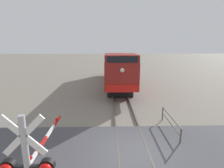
{
  "coord_description": "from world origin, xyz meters",
  "views": [
    {
      "loc": [
        -1.17,
        -7.26,
        5.15
      ],
      "look_at": [
        -0.88,
        5.54,
        2.16
      ],
      "focal_mm": 28.27,
      "sensor_mm": 36.0,
      "label": 1
    }
  ],
  "objects": [
    {
      "name": "guard_railing",
      "position": [
        2.51,
        2.31,
        0.63
      ],
      "size": [
        0.08,
        3.11,
        0.95
      ],
      "color": "#4C4742",
      "rests_on": "ground_plane"
    },
    {
      "name": "road_surface",
      "position": [
        0.0,
        0.0,
        0.07
      ],
      "size": [
        36.0,
        5.36,
        0.14
      ],
      "primitive_type": "cube",
      "color": "#47474C",
      "rests_on": "ground_plane"
    },
    {
      "name": "locomotive",
      "position": [
        0.0,
        14.51,
        2.14
      ],
      "size": [
        2.97,
        15.56,
        4.16
      ],
      "color": "black",
      "rests_on": "ground_plane"
    },
    {
      "name": "ground_plane",
      "position": [
        0.0,
        0.0,
        0.0
      ],
      "size": [
        160.0,
        160.0,
        0.0
      ],
      "primitive_type": "plane",
      "color": "gray"
    },
    {
      "name": "rail_track_right",
      "position": [
        0.72,
        0.0,
        0.07
      ],
      "size": [
        0.08,
        80.0,
        0.15
      ],
      "primitive_type": "cube",
      "color": "#59544C",
      "rests_on": "ground_plane"
    },
    {
      "name": "rail_track_left",
      "position": [
        -0.72,
        0.0,
        0.07
      ],
      "size": [
        0.08,
        80.0,
        0.15
      ],
      "primitive_type": "cube",
      "color": "#59544C",
      "rests_on": "ground_plane"
    }
  ]
}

